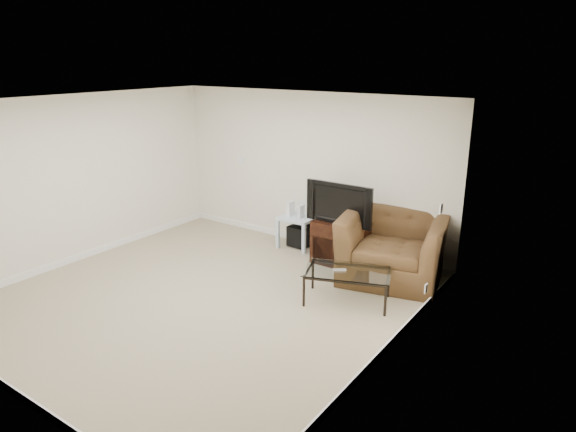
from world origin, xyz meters
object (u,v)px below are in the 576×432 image
Objects in this scene: subwoofer at (300,236)px; recliner at (393,237)px; tv_stand at (342,243)px; coffee_table at (347,286)px; side_table at (298,231)px; television at (342,202)px.

recliner reaches higher than subwoofer.
tv_stand is 0.74× the size of coffee_table.
tv_stand is 0.98m from side_table.
television is at bearing -17.36° from subwoofer.
recliner is at bearing -10.60° from subwoofer.
television is 0.70× the size of recliner.
coffee_table is (0.68, -1.08, -0.12)m from tv_stand.
recliner is (1.79, -0.31, 0.36)m from side_table.
television is 2.97× the size of subwoofer.
subwoofer is 2.08m from coffee_table.
tv_stand is at bearing -13.61° from side_table.
side_table is 0.38× the size of recliner.
television is 1.22m from side_table.
television reaches higher than side_table.
television reaches higher than coffee_table.
coffee_table is at bearing -56.90° from television.
television reaches higher than subwoofer.
coffee_table is at bearing -39.85° from subwoofer.
subwoofer is at bearing 156.36° from recliner.
tv_stand is at bearing -15.44° from subwoofer.
recliner reaches higher than coffee_table.
side_table is at bearing 166.97° from tv_stand.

